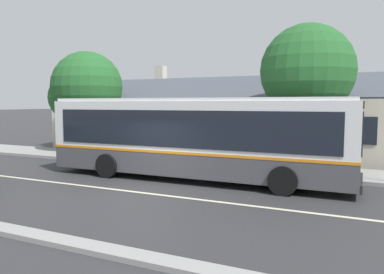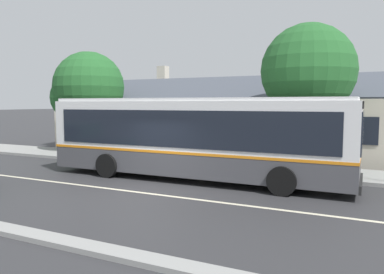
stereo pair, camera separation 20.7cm
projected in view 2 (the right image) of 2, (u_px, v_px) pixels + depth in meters
ground_plane at (138, 192)px, 12.98m from camera, size 300.00×300.00×0.00m
sidewalk_far at (207, 165)px, 18.35m from camera, size 60.00×3.00×0.15m
curb_near at (23, 233)px, 8.72m from camera, size 60.00×0.50×0.12m
lane_divider_stripe at (138, 192)px, 12.98m from camera, size 60.00×0.16×0.01m
community_building at (236, 123)px, 25.33m from camera, size 23.58×10.13×5.91m
transit_bus at (194, 136)px, 15.09m from camera, size 12.45×2.86×3.29m
bench_by_building at (126, 150)px, 20.29m from camera, size 1.54×0.51×0.94m
street_tree_primary at (308, 71)px, 16.99m from camera, size 4.26×4.26×6.69m
street_tree_secondary at (86, 90)px, 22.82m from camera, size 4.34×4.28×6.21m
bike_rack at (88, 145)px, 21.67m from camera, size 1.16×0.06×0.78m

